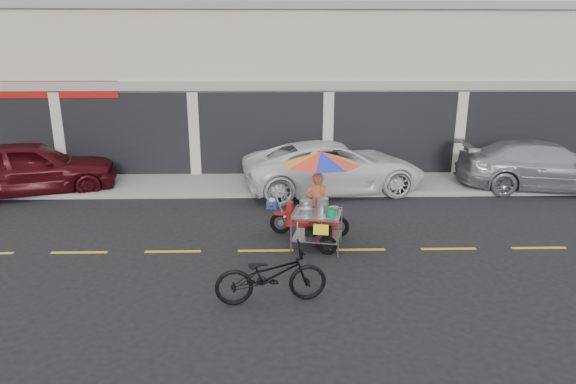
{
  "coord_description": "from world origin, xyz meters",
  "views": [
    {
      "loc": [
        -1.76,
        -9.67,
        4.09
      ],
      "look_at": [
        -1.5,
        0.6,
        1.15
      ],
      "focal_mm": 30.0,
      "sensor_mm": 36.0,
      "label": 1
    }
  ],
  "objects_px": {
    "white_pickup": "(334,167)",
    "silver_pickup": "(545,166)",
    "maroon_sedan": "(29,168)",
    "near_bicycle": "(271,275)",
    "food_vendor_rig": "(318,184)"
  },
  "relations": [
    {
      "from": "white_pickup",
      "to": "silver_pickup",
      "type": "distance_m",
      "value": 6.56
    },
    {
      "from": "near_bicycle",
      "to": "food_vendor_rig",
      "type": "xyz_separation_m",
      "value": [
        1.01,
        2.68,
        0.88
      ]
    },
    {
      "from": "white_pickup",
      "to": "food_vendor_rig",
      "type": "relative_size",
      "value": 2.54
    },
    {
      "from": "maroon_sedan",
      "to": "white_pickup",
      "type": "distance_m",
      "value": 9.17
    },
    {
      "from": "white_pickup",
      "to": "food_vendor_rig",
      "type": "distance_m",
      "value": 4.38
    },
    {
      "from": "maroon_sedan",
      "to": "near_bicycle",
      "type": "distance_m",
      "value": 9.94
    },
    {
      "from": "near_bicycle",
      "to": "maroon_sedan",
      "type": "bearing_deg",
      "value": 39.25
    },
    {
      "from": "food_vendor_rig",
      "to": "near_bicycle",
      "type": "bearing_deg",
      "value": -98.78
    },
    {
      "from": "maroon_sedan",
      "to": "near_bicycle",
      "type": "xyz_separation_m",
      "value": [
        7.28,
        -6.76,
        -0.33
      ]
    },
    {
      "from": "near_bicycle",
      "to": "food_vendor_rig",
      "type": "relative_size",
      "value": 0.87
    },
    {
      "from": "silver_pickup",
      "to": "near_bicycle",
      "type": "relative_size",
      "value": 2.74
    },
    {
      "from": "maroon_sedan",
      "to": "food_vendor_rig",
      "type": "distance_m",
      "value": 9.26
    },
    {
      "from": "silver_pickup",
      "to": "maroon_sedan",
      "type": "bearing_deg",
      "value": 97.08
    },
    {
      "from": "maroon_sedan",
      "to": "near_bicycle",
      "type": "bearing_deg",
      "value": -152.81
    },
    {
      "from": "maroon_sedan",
      "to": "food_vendor_rig",
      "type": "relative_size",
      "value": 2.24
    }
  ]
}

